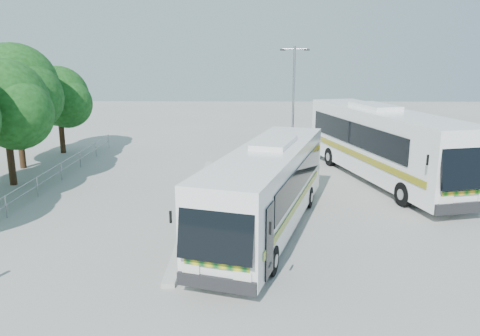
{
  "coord_description": "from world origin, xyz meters",
  "views": [
    {
      "loc": [
        -0.05,
        -18.38,
        6.64
      ],
      "look_at": [
        -0.29,
        2.67,
        1.52
      ],
      "focal_mm": 35.0,
      "sensor_mm": 36.0,
      "label": 1
    }
  ],
  "objects_px": {
    "lamppost": "(293,100)",
    "coach_main": "(268,186)",
    "tree_far_d": "(16,87)",
    "tree_far_e": "(59,96)",
    "tree_far_c": "(6,103)",
    "coach_adjacent": "(383,143)"
  },
  "relations": [
    {
      "from": "tree_far_c",
      "to": "coach_main",
      "type": "bearing_deg",
      "value": -26.16
    },
    {
      "from": "tree_far_c",
      "to": "tree_far_d",
      "type": "bearing_deg",
      "value": 107.83
    },
    {
      "from": "tree_far_c",
      "to": "tree_far_e",
      "type": "bearing_deg",
      "value": 93.54
    },
    {
      "from": "lamppost",
      "to": "tree_far_c",
      "type": "bearing_deg",
      "value": -149.6
    },
    {
      "from": "tree_far_e",
      "to": "coach_main",
      "type": "distance_m",
      "value": 19.92
    },
    {
      "from": "tree_far_e",
      "to": "coach_adjacent",
      "type": "bearing_deg",
      "value": -19.59
    },
    {
      "from": "coach_adjacent",
      "to": "lamppost",
      "type": "xyz_separation_m",
      "value": [
        -4.41,
        4.06,
        1.87
      ]
    },
    {
      "from": "tree_far_d",
      "to": "tree_far_e",
      "type": "distance_m",
      "value": 4.65
    },
    {
      "from": "coach_main",
      "to": "coach_adjacent",
      "type": "distance_m",
      "value": 9.89
    },
    {
      "from": "tree_far_e",
      "to": "coach_adjacent",
      "type": "relative_size",
      "value": 0.43
    },
    {
      "from": "tree_far_e",
      "to": "lamppost",
      "type": "relative_size",
      "value": 0.83
    },
    {
      "from": "lamppost",
      "to": "coach_main",
      "type": "bearing_deg",
      "value": -88.84
    },
    {
      "from": "tree_far_d",
      "to": "coach_adjacent",
      "type": "xyz_separation_m",
      "value": [
        20.6,
        -2.58,
        -2.74
      ]
    },
    {
      "from": "tree_far_d",
      "to": "tree_far_e",
      "type": "xyz_separation_m",
      "value": [
        0.68,
        4.5,
        -0.93
      ]
    },
    {
      "from": "coach_adjacent",
      "to": "lamppost",
      "type": "relative_size",
      "value": 1.95
    },
    {
      "from": "tree_far_d",
      "to": "coach_adjacent",
      "type": "relative_size",
      "value": 0.53
    },
    {
      "from": "tree_far_c",
      "to": "lamppost",
      "type": "xyz_separation_m",
      "value": [
        15.0,
        5.18,
        -0.32
      ]
    },
    {
      "from": "tree_far_c",
      "to": "coach_adjacent",
      "type": "height_order",
      "value": "tree_far_c"
    },
    {
      "from": "coach_main",
      "to": "tree_far_c",
      "type": "bearing_deg",
      "value": 170.76
    },
    {
      "from": "tree_far_c",
      "to": "tree_far_d",
      "type": "xyz_separation_m",
      "value": [
        -1.19,
        3.7,
        0.56
      ]
    },
    {
      "from": "tree_far_d",
      "to": "tree_far_c",
      "type": "bearing_deg",
      "value": -72.17
    },
    {
      "from": "tree_far_c",
      "to": "lamppost",
      "type": "distance_m",
      "value": 15.87
    }
  ]
}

